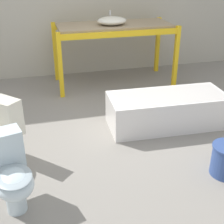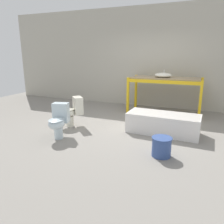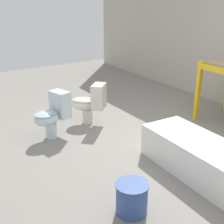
# 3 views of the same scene
# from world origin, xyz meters

# --- Properties ---
(ground_plane) EXTENTS (12.00, 12.00, 0.00)m
(ground_plane) POSITION_xyz_m (0.00, 0.00, 0.00)
(ground_plane) COLOR gray
(shelving_rack) EXTENTS (2.07, 0.92, 1.06)m
(shelving_rack) POSITION_xyz_m (0.59, 1.54, 0.92)
(shelving_rack) COLOR yellow
(shelving_rack) RESTS_ON ground_plane
(sink_basin) EXTENTS (0.49, 0.41, 0.22)m
(sink_basin) POSITION_xyz_m (0.53, 1.47, 1.13)
(sink_basin) COLOR silver
(sink_basin) RESTS_ON shelving_rack
(bathtub_main) EXTENTS (1.60, 0.71, 0.45)m
(bathtub_main) POSITION_xyz_m (0.86, -0.23, 0.26)
(bathtub_main) COLOR white
(bathtub_main) RESTS_ON ground_plane
(toilet_far) EXTENTS (0.47, 0.65, 0.72)m
(toilet_far) POSITION_xyz_m (-1.13, -1.35, 0.39)
(toilet_far) COLOR silver
(toilet_far) RESTS_ON ground_plane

